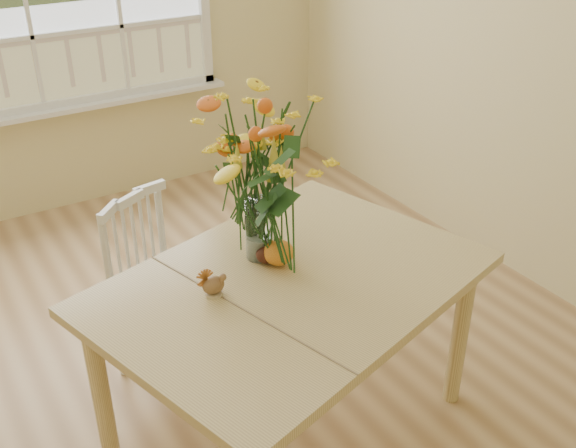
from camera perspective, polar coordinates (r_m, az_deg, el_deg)
floor at (r=3.04m, az=-6.95°, el=-15.47°), size 4.00×4.50×0.01m
wall_back at (r=4.41m, az=-21.45°, el=17.15°), size 4.00×0.02×2.70m
wall_right at (r=3.56m, az=22.96°, el=14.41°), size 0.02×4.50×2.70m
dining_table at (r=2.52m, az=0.24°, el=-6.39°), size 1.61×1.33×0.74m
windsor_chair at (r=3.03m, az=-11.32°, el=-4.48°), size 0.51×0.51×0.84m
flower_vase at (r=2.44m, az=-2.56°, el=4.54°), size 0.51×0.51×0.60m
pumpkin at (r=2.53m, az=-0.79°, el=-2.53°), size 0.12×0.12×0.09m
turkey_figurine at (r=2.38m, az=-6.33°, el=-5.17°), size 0.08×0.06×0.10m
dark_gourd at (r=2.55m, az=-1.89°, el=-2.67°), size 0.13×0.11×0.07m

